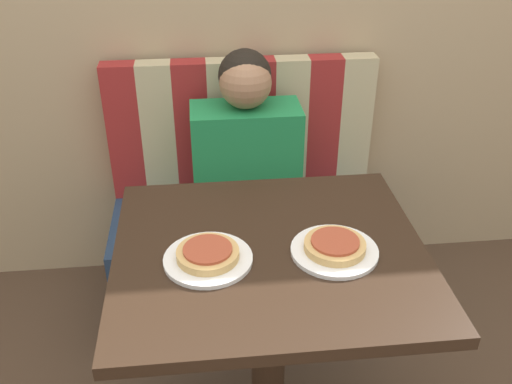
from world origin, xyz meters
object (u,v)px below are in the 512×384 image
person (246,142)px  plate_left (208,259)px  pizza_right (335,245)px  plate_right (334,251)px  pizza_left (208,253)px

person → plate_left: person is taller
plate_left → pizza_right: bearing=0.0°
plate_right → pizza_right: 0.02m
plate_left → pizza_left: size_ratio=1.43×
person → plate_left: 0.74m
plate_left → person: bearing=77.5°
pizza_left → pizza_right: (0.32, 0.00, 0.00)m
plate_left → pizza_right: (0.32, 0.00, 0.02)m
person → plate_right: person is taller
person → pizza_left: (-0.16, -0.73, 0.05)m
plate_left → plate_right: same height
person → plate_left: (-0.16, -0.73, 0.03)m
pizza_left → plate_right: bearing=0.0°
plate_left → pizza_left: pizza_left is taller
person → plate_right: (0.16, -0.73, 0.03)m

